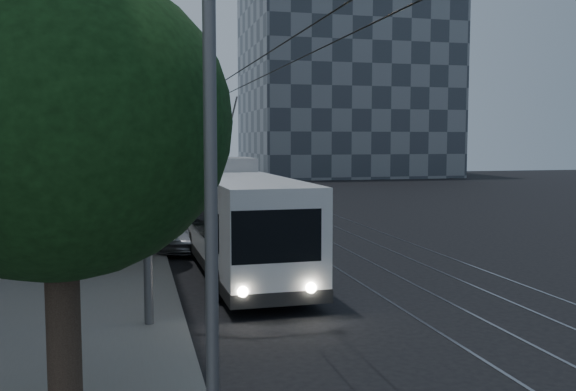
% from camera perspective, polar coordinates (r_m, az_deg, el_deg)
% --- Properties ---
extents(ground, '(120.00, 120.00, 0.00)m').
position_cam_1_polar(ground, '(18.19, 6.35, -8.26)').
color(ground, black).
rests_on(ground, ground).
extents(sidewalk, '(5.00, 90.00, 0.15)m').
position_cam_1_polar(sidewalk, '(36.88, -15.76, -1.55)').
color(sidewalk, gray).
rests_on(sidewalk, ground).
extents(tram_rails, '(4.52, 90.00, 0.02)m').
position_cam_1_polar(tram_rails, '(37.85, -0.45, -1.30)').
color(tram_rails, gray).
rests_on(tram_rails, ground).
extents(overhead_wires, '(2.23, 90.00, 6.00)m').
position_cam_1_polar(overhead_wires, '(36.65, -11.93, 3.81)').
color(overhead_wires, black).
rests_on(overhead_wires, ground).
extents(building_distant_right, '(22.00, 18.00, 24.00)m').
position_cam_1_polar(building_distant_right, '(75.98, 5.00, 10.90)').
color(building_distant_right, '#383F47').
rests_on(building_distant_right, ground).
extents(trolleybus, '(2.72, 11.85, 5.63)m').
position_cam_1_polar(trolleybus, '(20.45, -4.58, -2.15)').
color(trolleybus, white).
rests_on(trolleybus, ground).
extents(pickup_silver, '(3.79, 5.96, 1.53)m').
position_cam_1_polar(pickup_silver, '(24.97, -8.52, -2.87)').
color(pickup_silver, '#9C9DA3').
rests_on(pickup_silver, ground).
extents(car_white_a, '(1.78, 3.88, 1.29)m').
position_cam_1_polar(car_white_a, '(31.02, -7.29, -1.55)').
color(car_white_a, silver).
rests_on(car_white_a, ground).
extents(car_white_b, '(3.15, 5.29, 1.44)m').
position_cam_1_polar(car_white_b, '(40.33, -11.06, 0.01)').
color(car_white_b, silver).
rests_on(car_white_b, ground).
extents(car_white_c, '(2.19, 4.49, 1.42)m').
position_cam_1_polar(car_white_c, '(44.53, -11.31, 0.46)').
color(car_white_c, '#B3B3B7').
rests_on(car_white_c, ground).
extents(car_white_d, '(1.80, 4.38, 1.49)m').
position_cam_1_polar(car_white_d, '(47.70, -10.54, 0.81)').
color(car_white_d, white).
rests_on(car_white_d, ground).
extents(tree_0, '(4.45, 4.45, 6.39)m').
position_cam_1_polar(tree_0, '(8.65, -19.83, 6.02)').
color(tree_0, black).
rests_on(tree_0, ground).
extents(tree_1, '(3.86, 3.86, 5.44)m').
position_cam_1_polar(tree_1, '(21.76, -16.08, 3.52)').
color(tree_1, black).
rests_on(tree_1, ground).
extents(tree_2, '(3.95, 3.95, 6.04)m').
position_cam_1_polar(tree_2, '(25.36, -14.64, 4.99)').
color(tree_2, black).
rests_on(tree_2, ground).
extents(tree_3, '(4.32, 4.32, 6.46)m').
position_cam_1_polar(tree_3, '(32.63, -14.44, 5.42)').
color(tree_3, black).
rests_on(tree_3, ground).
extents(tree_4, '(4.24, 4.24, 6.36)m').
position_cam_1_polar(tree_4, '(42.75, -14.26, 5.20)').
color(tree_4, black).
rests_on(tree_4, ground).
extents(tree_5, '(5.27, 5.27, 7.02)m').
position_cam_1_polar(tree_5, '(50.35, -14.66, 5.37)').
color(tree_5, black).
rests_on(tree_5, ground).
extents(streetlamp_near, '(2.27, 0.44, 9.29)m').
position_cam_1_polar(streetlamp_near, '(14.14, -10.98, 10.88)').
color(streetlamp_near, slate).
rests_on(streetlamp_near, ground).
extents(streetlamp_far, '(2.59, 0.44, 10.82)m').
position_cam_1_polar(streetlamp_far, '(39.20, -12.61, 8.25)').
color(streetlamp_far, slate).
rests_on(streetlamp_far, ground).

